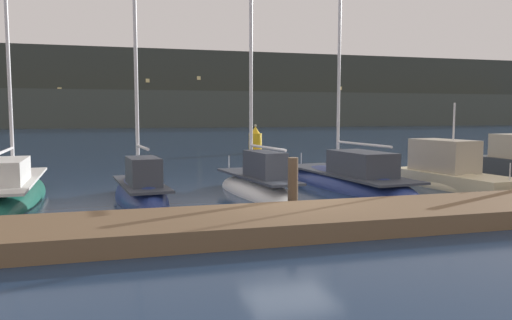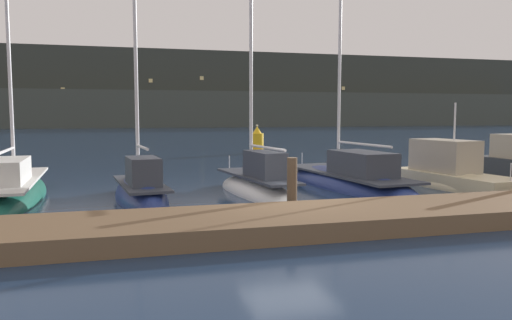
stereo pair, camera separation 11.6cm
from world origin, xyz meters
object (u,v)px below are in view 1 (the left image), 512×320
object	(u,v)px
sailboat_berth_4	(141,197)
channel_buoy	(255,143)
sailboat_berth_5	(257,190)
motorboat_berth_7	(452,180)
sailboat_berth_3	(11,194)
sailboat_berth_6	(348,183)

from	to	relation	value
sailboat_berth_4	channel_buoy	xyz separation A→B (m)	(8.76, 17.73, 0.63)
sailboat_berth_5	motorboat_berth_7	distance (m)	7.70
sailboat_berth_5	sailboat_berth_3	bearing A→B (deg)	169.70
channel_buoy	sailboat_berth_5	bearing A→B (deg)	-105.37
motorboat_berth_7	sailboat_berth_4	bearing A→B (deg)	179.52
sailboat_berth_6	sailboat_berth_5	bearing A→B (deg)	-164.81
sailboat_berth_4	motorboat_berth_7	size ratio (longest dim) A/B	1.30
motorboat_berth_7	sailboat_berth_5	bearing A→B (deg)	179.05
sailboat_berth_6	motorboat_berth_7	bearing A→B (deg)	-17.50
sailboat_berth_5	sailboat_berth_6	bearing A→B (deg)	15.19
sailboat_berth_3	sailboat_berth_4	world-z (taller)	sailboat_berth_3
sailboat_berth_4	sailboat_berth_6	distance (m)	7.89
sailboat_berth_6	channel_buoy	distance (m)	16.67
sailboat_berth_3	motorboat_berth_7	distance (m)	15.77
sailboat_berth_5	sailboat_berth_6	world-z (taller)	sailboat_berth_6
sailboat_berth_3	sailboat_berth_4	distance (m)	4.36
sailboat_berth_4	sailboat_berth_6	world-z (taller)	sailboat_berth_6
motorboat_berth_7	channel_buoy	xyz separation A→B (m)	(-2.83, 17.83, 0.50)
sailboat_berth_5	channel_buoy	size ratio (longest dim) A/B	3.80
channel_buoy	motorboat_berth_7	bearing A→B (deg)	-80.98
sailboat_berth_5	channel_buoy	xyz separation A→B (m)	(4.87, 17.70, 0.58)
sailboat_berth_5	motorboat_berth_7	bearing A→B (deg)	-0.95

